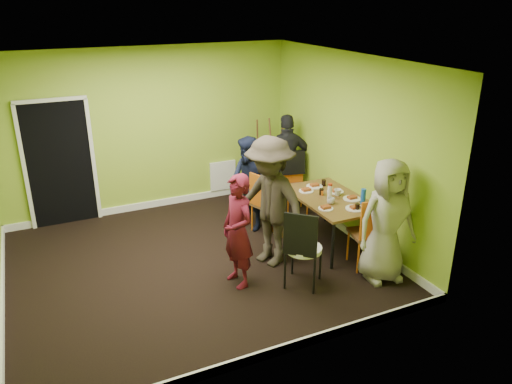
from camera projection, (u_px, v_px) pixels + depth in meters
ground at (196, 263)px, 7.10m from camera, size 5.00×5.00×0.00m
room_walls at (190, 198)px, 6.77m from camera, size 5.04×4.54×2.82m
dining_table at (331, 201)px, 7.43m from camera, size 0.90×1.50×0.75m
chair_left_far at (264, 200)px, 7.82m from camera, size 0.52×0.52×1.00m
chair_left_near at (280, 226)px, 7.10m from camera, size 0.39×0.39×0.88m
chair_back_end at (293, 169)px, 8.67m from camera, size 0.52×0.58×1.04m
chair_front_end at (370, 230)px, 6.75m from camera, size 0.52×0.52×1.06m
chair_bentwood at (302, 245)px, 6.31m from camera, size 0.60×0.60×1.09m
easel at (269, 157)px, 9.29m from camera, size 0.60×0.56×1.50m
plate_near_left at (306, 191)px, 7.64m from camera, size 0.23×0.23×0.01m
plate_near_right at (326, 209)px, 7.01m from camera, size 0.21×0.21×0.01m
plate_far_back at (315, 186)px, 7.82m from camera, size 0.26×0.26×0.01m
plate_far_front at (355, 208)px, 7.01m from camera, size 0.27×0.27×0.01m
plate_wall_back at (335, 192)px, 7.61m from camera, size 0.25×0.25×0.01m
plate_wall_front at (352, 199)px, 7.35m from camera, size 0.26×0.26×0.01m
thermos at (330, 192)px, 7.34m from camera, size 0.07×0.07×0.21m
blue_bottle at (363, 196)px, 7.17m from camera, size 0.07×0.07×0.22m
orange_bottle at (322, 193)px, 7.47m from camera, size 0.04×0.04×0.07m
glass_mid at (321, 192)px, 7.49m from camera, size 0.07×0.07×0.10m
glass_back at (324, 183)px, 7.84m from camera, size 0.07×0.07×0.10m
glass_front at (357, 207)px, 6.97m from camera, size 0.07×0.07×0.09m
cup_a at (331, 201)px, 7.17m from camera, size 0.11×0.11×0.09m
cup_b at (338, 192)px, 7.46m from camera, size 0.11×0.11×0.10m
person_standing at (238, 231)px, 6.33m from camera, size 0.44×0.60×1.52m
person_left_far at (249, 184)px, 7.92m from camera, size 0.70×0.83×1.51m
person_left_near at (270, 202)px, 6.80m from camera, size 1.08×1.36×1.84m
person_back_end at (287, 161)px, 8.81m from camera, size 1.04×0.64×1.65m
person_front_end at (387, 221)px, 6.43m from camera, size 0.88×0.63×1.68m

